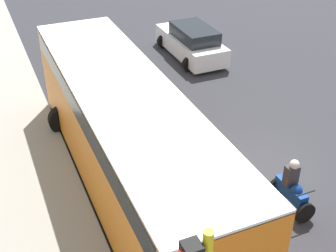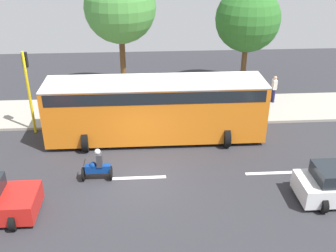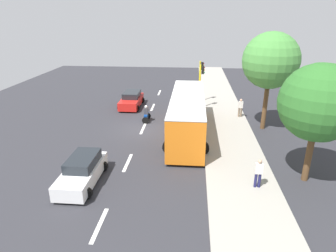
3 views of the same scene
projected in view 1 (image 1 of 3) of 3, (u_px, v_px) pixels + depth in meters
The scene contains 8 objects.
ground_plane at pixel (253, 171), 13.81m from camera, with size 40.00×60.00×0.10m, color #2D2D33.
sidewalk at pixel (17, 235), 11.38m from camera, with size 4.00×60.00×0.15m, color #9E998E.
lane_stripe_far_north at pixel (126, 38), 23.10m from camera, with size 0.20×2.40×0.01m, color white.
lane_stripe_north at pixel (173, 87), 18.44m from camera, with size 0.20×2.40×0.01m, color white.
lane_stripe_mid at pixel (253, 170), 13.78m from camera, with size 0.20×2.40×0.01m, color white.
car_white at pixel (192, 42), 20.70m from camera, with size 2.13×4.35×1.52m.
city_bus at pixel (126, 131), 12.24m from camera, with size 3.20×11.00×3.16m.
motorcycle at pixel (292, 189), 12.04m from camera, with size 0.60×1.30×1.53m.
Camera 1 is at (6.76, 9.02, 8.46)m, focal length 48.33 mm.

